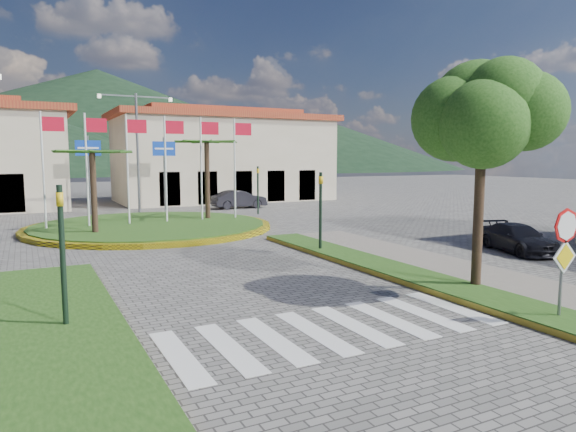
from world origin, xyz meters
name	(u,v)px	position (x,y,z in m)	size (l,w,h in m)	color
ground	(470,407)	(0.00, 0.00, 0.00)	(160.00, 160.00, 0.00)	#5A5755
verge_right	(556,319)	(4.80, 2.00, 0.09)	(1.60, 28.00, 0.18)	#1E4413
crosswalk	(331,329)	(0.00, 4.00, 0.01)	(8.00, 3.00, 0.01)	silver
roundabout_island	(151,226)	(0.00, 22.00, 0.17)	(12.70, 12.70, 6.00)	yellow
stop_sign	(565,246)	(4.90, 1.96, 1.79)	(0.80, 0.11, 2.65)	slate
deciduous_tree	(483,106)	(5.50, 5.00, 5.18)	(3.60, 3.60, 6.80)	black
traffic_light_left	(62,244)	(-5.20, 6.50, 1.94)	(0.15, 0.18, 3.20)	black
traffic_light_right	(321,204)	(4.50, 12.00, 1.94)	(0.15, 0.18, 3.20)	black
traffic_light_far	(258,185)	(8.00, 26.00, 1.94)	(0.18, 0.15, 3.20)	black
direction_sign_west	(89,161)	(-2.00, 30.97, 3.53)	(1.60, 0.14, 5.20)	slate
direction_sign_east	(164,161)	(3.00, 30.97, 3.53)	(1.60, 0.14, 5.20)	slate
street_lamp_centre	(137,147)	(1.00, 30.00, 4.50)	(4.80, 0.16, 8.00)	slate
building_right	(224,156)	(10.00, 38.00, 3.90)	(19.08, 9.54, 8.05)	#C0B291
hill_far_mid	(99,120)	(15.00, 160.00, 15.00)	(180.00, 180.00, 30.00)	black
hill_far_east	(299,141)	(70.00, 135.00, 9.00)	(120.00, 120.00, 18.00)	black
hill_near_back	(1,139)	(-10.00, 130.00, 8.00)	(110.00, 110.00, 16.00)	black
white_van	(3,202)	(-7.30, 36.98, 0.58)	(1.91, 4.14, 1.15)	silver
car_dark_b	(239,199)	(8.39, 30.38, 0.67)	(1.43, 4.09, 1.35)	black
car_side_right	(518,238)	(11.63, 8.52, 0.56)	(1.56, 3.85, 1.12)	black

